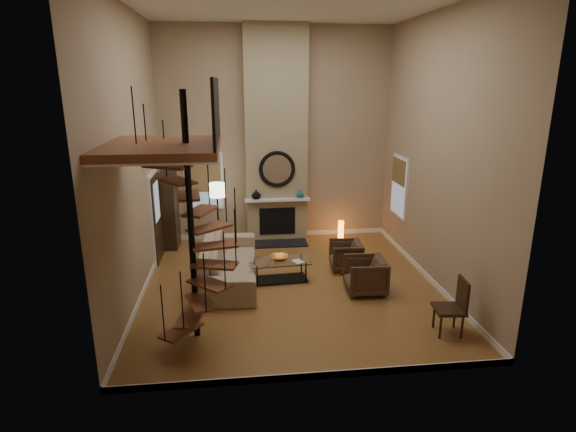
{
  "coord_description": "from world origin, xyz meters",
  "views": [
    {
      "loc": [
        -1.08,
        -8.93,
        4.13
      ],
      "look_at": [
        0.0,
        0.4,
        1.4
      ],
      "focal_mm": 29.03,
      "sensor_mm": 36.0,
      "label": 1
    }
  ],
  "objects": [
    {
      "name": "hearth",
      "position": [
        0.0,
        2.57,
        0.02
      ],
      "size": [
        1.5,
        0.6,
        0.04
      ],
      "primitive_type": "cube",
      "color": "black",
      "rests_on": "ground"
    },
    {
      "name": "firebox",
      "position": [
        0.0,
        2.86,
        0.55
      ],
      "size": [
        0.95,
        0.02,
        0.72
      ],
      "primitive_type": "cube",
      "color": "black",
      "rests_on": "chimney_breast"
    },
    {
      "name": "ground",
      "position": [
        0.0,
        0.0,
        -0.01
      ],
      "size": [
        6.0,
        6.5,
        0.01
      ],
      "primitive_type": "cube",
      "color": "#A77236",
      "rests_on": "ground"
    },
    {
      "name": "baseboard_front",
      "position": [
        0.0,
        -3.24,
        0.06
      ],
      "size": [
        6.0,
        0.02,
        0.12
      ],
      "primitive_type": "cube",
      "color": "white",
      "rests_on": "ground"
    },
    {
      "name": "spiral_stair",
      "position": [
        -1.78,
        -1.79,
        1.78
      ],
      "size": [
        1.47,
        1.47,
        4.06
      ],
      "color": "black",
      "rests_on": "ground"
    },
    {
      "name": "window_right",
      "position": [
        2.97,
        2.0,
        1.63
      ],
      "size": [
        0.06,
        1.02,
        1.52
      ],
      "color": "white",
      "rests_on": "right_wall"
    },
    {
      "name": "hutch",
      "position": [
        -2.79,
        2.78,
        0.95
      ],
      "size": [
        0.4,
        0.86,
        1.92
      ],
      "primitive_type": "cube",
      "color": "black",
      "rests_on": "ground"
    },
    {
      "name": "coffee_table",
      "position": [
        -0.19,
        0.28,
        0.28
      ],
      "size": [
        1.31,
        0.72,
        0.46
      ],
      "color": "silver",
      "rests_on": "ground"
    },
    {
      "name": "baseboard_left",
      "position": [
        -2.99,
        0.0,
        0.06
      ],
      "size": [
        0.02,
        6.5,
        0.12
      ],
      "primitive_type": "cube",
      "color": "white",
      "rests_on": "ground"
    },
    {
      "name": "baseboard_right",
      "position": [
        2.99,
        0.0,
        0.06
      ],
      "size": [
        0.02,
        6.5,
        0.12
      ],
      "primitive_type": "cube",
      "color": "white",
      "rests_on": "ground"
    },
    {
      "name": "bowl",
      "position": [
        -0.19,
        0.33,
        0.5
      ],
      "size": [
        0.38,
        0.38,
        0.09
      ],
      "primitive_type": "imported",
      "color": "orange",
      "rests_on": "coffee_table"
    },
    {
      "name": "sofa",
      "position": [
        -1.28,
        0.5,
        0.4
      ],
      "size": [
        1.24,
        2.95,
        0.85
      ],
      "primitive_type": "imported",
      "rotation": [
        0.0,
        0.0,
        1.53
      ],
      "color": "tan",
      "rests_on": "ground"
    },
    {
      "name": "armchair_near",
      "position": [
        1.41,
        0.67,
        0.35
      ],
      "size": [
        0.76,
        0.74,
        0.64
      ],
      "primitive_type": "imported",
      "rotation": [
        0.0,
        0.0,
        -1.64
      ],
      "color": "#4A3222",
      "rests_on": "ground"
    },
    {
      "name": "left_wall",
      "position": [
        -3.0,
        0.0,
        2.75
      ],
      "size": [
        0.02,
        6.5,
        5.5
      ],
      "primitive_type": "cube",
      "color": "tan",
      "rests_on": "ground"
    },
    {
      "name": "accent_lamp",
      "position": [
        1.7,
        2.74,
        0.25
      ],
      "size": [
        0.15,
        0.15,
        0.55
      ],
      "primitive_type": "cylinder",
      "color": "orange",
      "rests_on": "ground"
    },
    {
      "name": "window_back",
      "position": [
        -1.9,
        3.22,
        1.62
      ],
      "size": [
        1.02,
        0.06,
        1.52
      ],
      "color": "white",
      "rests_on": "back_wall"
    },
    {
      "name": "armchair_far",
      "position": [
        1.55,
        -0.49,
        0.35
      ],
      "size": [
        0.84,
        0.82,
        0.73
      ],
      "primitive_type": "imported",
      "rotation": [
        0.0,
        0.0,
        -1.62
      ],
      "color": "#4A3222",
      "rests_on": "ground"
    },
    {
      "name": "mirror_frame",
      "position": [
        0.0,
        2.84,
        1.95
      ],
      "size": [
        0.94,
        0.1,
        0.94
      ],
      "primitive_type": "torus",
      "rotation": [
        1.57,
        0.0,
        0.0
      ],
      "color": "black",
      "rests_on": "chimney_breast"
    },
    {
      "name": "book",
      "position": [
        0.16,
        0.13,
        0.46
      ],
      "size": [
        0.28,
        0.31,
        0.02
      ],
      "primitive_type": "imported",
      "rotation": [
        0.0,
        0.0,
        0.47
      ],
      "color": "gray",
      "rests_on": "coffee_table"
    },
    {
      "name": "front_wall",
      "position": [
        0.0,
        -3.25,
        2.75
      ],
      "size": [
        6.0,
        0.02,
        5.5
      ],
      "primitive_type": "cube",
      "color": "tan",
      "rests_on": "ground"
    },
    {
      "name": "chimney_breast",
      "position": [
        0.0,
        3.06,
        2.75
      ],
      "size": [
        1.6,
        0.38,
        5.5
      ],
      "primitive_type": "cube",
      "color": "#978762",
      "rests_on": "ground"
    },
    {
      "name": "vase_right",
      "position": [
        0.6,
        2.82,
        1.28
      ],
      "size": [
        0.2,
        0.2,
        0.21
      ],
      "primitive_type": "imported",
      "color": "#185356",
      "rests_on": "mantel"
    },
    {
      "name": "entry_door",
      "position": [
        -2.95,
        1.8,
        1.05
      ],
      "size": [
        0.1,
        1.05,
        2.16
      ],
      "color": "white",
      "rests_on": "ground"
    },
    {
      "name": "loft",
      "position": [
        -2.04,
        -1.8,
        3.24
      ],
      "size": [
        1.7,
        2.2,
        1.09
      ],
      "color": "brown",
      "rests_on": "left_wall"
    },
    {
      "name": "mirror_disc",
      "position": [
        0.0,
        2.85,
        1.95
      ],
      "size": [
        0.8,
        0.01,
        0.8
      ],
      "primitive_type": "cylinder",
      "rotation": [
        1.57,
        0.0,
        0.0
      ],
      "color": "white",
      "rests_on": "chimney_breast"
    },
    {
      "name": "right_wall",
      "position": [
        3.0,
        0.0,
        2.75
      ],
      "size": [
        0.02,
        6.5,
        5.5
      ],
      "primitive_type": "cube",
      "color": "tan",
      "rests_on": "ground"
    },
    {
      "name": "baseboard_back",
      "position": [
        0.0,
        3.24,
        0.06
      ],
      "size": [
        6.0,
        0.02,
        0.12
      ],
      "primitive_type": "cube",
      "color": "white",
      "rests_on": "ground"
    },
    {
      "name": "back_wall",
      "position": [
        0.0,
        3.25,
        2.75
      ],
      "size": [
        6.0,
        0.02,
        5.5
      ],
      "primitive_type": "cube",
      "color": "tan",
      "rests_on": "ground"
    },
    {
      "name": "floor_lamp",
      "position": [
        -1.54,
        2.37,
        1.41
      ],
      "size": [
        0.41,
        0.41,
        1.72
      ],
      "color": "black",
      "rests_on": "ground"
    },
    {
      "name": "side_chair",
      "position": [
        2.51,
        -2.23,
        0.53
      ],
      "size": [
        0.53,
        0.53,
        1.0
      ],
      "color": "black",
      "rests_on": "ground"
    },
    {
      "name": "mantel",
      "position": [
        0.0,
        2.78,
        1.15
      ],
      "size": [
        1.7,
        0.18,
        0.06
      ],
      "primitive_type": "cube",
      "color": "white",
      "rests_on": "chimney_breast"
    },
    {
      "name": "ceiling",
      "position": [
        0.0,
        0.0,
        5.5
      ],
      "size": [
        6.0,
        6.5,
        0.01
      ],
      "primitive_type": "cube",
      "color": "silver",
      "rests_on": "back_wall"
    },
    {
      "name": "vase_left",
      "position": [
        -0.55,
        2.82,
        1.3
      ],
      "size": [
        0.24,
        0.24,
        0.25
      ],
      "primitive_type": "imported",
      "color": "black",
      "rests_on": "mantel"
    }
  ]
}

